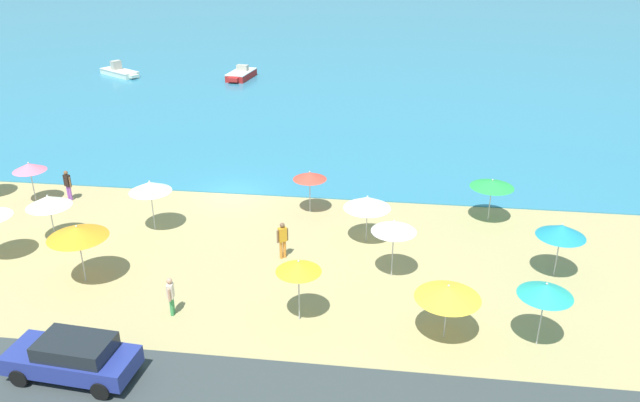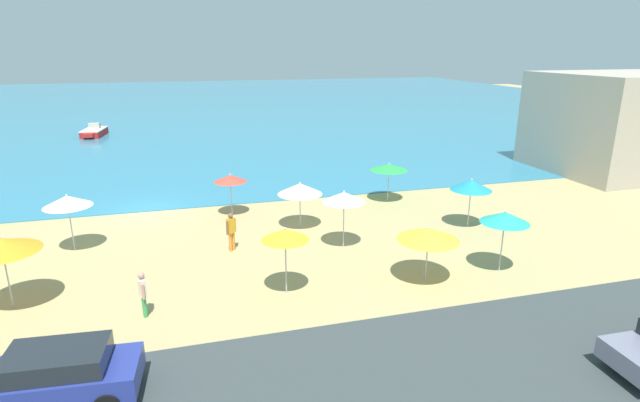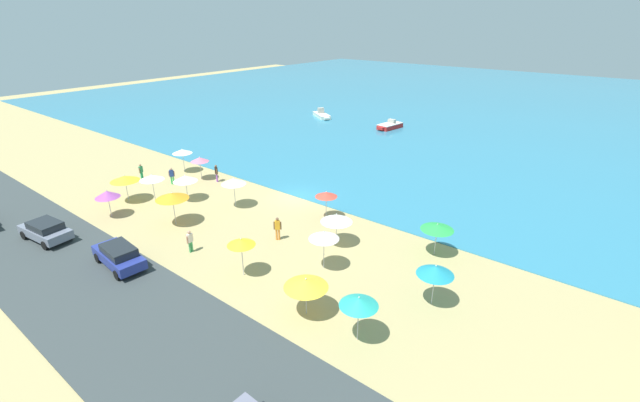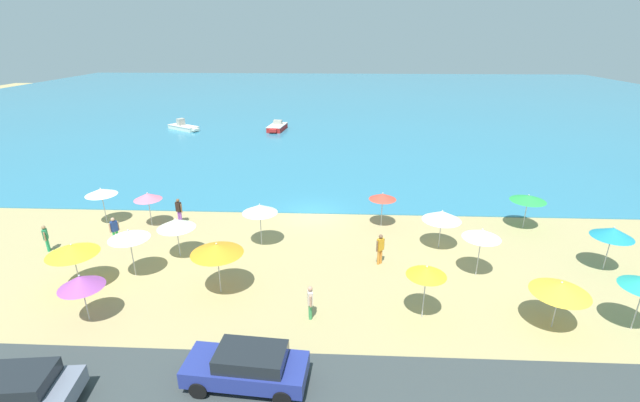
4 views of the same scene
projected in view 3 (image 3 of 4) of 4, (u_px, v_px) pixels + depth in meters
ground_plane at (298, 197)px, 37.87m from camera, size 160.00×160.00×0.00m
sea at (498, 104)px, 77.32m from camera, size 150.00×110.00×0.05m
coastal_road at (94, 291)px, 24.95m from camera, size 80.00×8.00×0.06m
beach_umbrella_0 at (435, 270)px, 23.04m from camera, size 2.04×2.04×2.51m
beach_umbrella_1 at (337, 218)px, 29.34m from camera, size 2.22×2.22×2.37m
beach_umbrella_2 at (152, 177)px, 35.75m from camera, size 2.03×2.03×2.64m
beach_umbrella_3 at (324, 235)px, 26.28m from camera, size 1.91×1.91×2.67m
beach_umbrella_4 at (359, 302)px, 20.32m from camera, size 1.92×1.92×2.59m
beach_umbrella_5 at (241, 242)px, 25.60m from camera, size 1.72×1.72×2.60m
beach_umbrella_6 at (172, 196)px, 32.10m from camera, size 2.48×2.48×2.65m
beach_umbrella_7 at (182, 151)px, 43.15m from camera, size 1.97×1.97×2.48m
beach_umbrella_8 at (185, 178)px, 36.52m from camera, size 2.09×2.09×2.35m
beach_umbrella_9 at (200, 160)px, 41.23m from camera, size 1.75×1.75×2.32m
beach_umbrella_10 at (234, 181)px, 35.11m from camera, size 2.06×2.06×2.61m
beach_umbrella_11 at (437, 227)px, 28.03m from camera, size 2.18×2.18×2.30m
beach_umbrella_12 at (125, 178)px, 36.27m from camera, size 2.42×2.42×2.40m
beach_umbrella_13 at (326, 194)px, 33.17m from camera, size 1.75×1.75×2.31m
beach_umbrella_14 at (107, 194)px, 33.51m from camera, size 1.89×1.89×2.27m
beach_umbrella_15 at (306, 283)px, 22.35m from camera, size 2.39×2.39×2.25m
bather_0 at (278, 227)px, 30.32m from camera, size 0.46×0.40×1.76m
bather_1 at (172, 175)px, 40.48m from camera, size 0.40×0.45×1.65m
bather_2 at (190, 240)px, 28.79m from camera, size 0.27×0.56×1.61m
bather_3 at (216, 172)px, 41.07m from camera, size 0.52×0.36×1.70m
bather_4 at (141, 171)px, 41.65m from camera, size 0.36×0.52×1.59m
parked_car_2 at (119, 255)px, 27.08m from camera, size 4.41×2.10×1.48m
parked_car_3 at (45, 230)px, 30.31m from camera, size 4.29×2.29×1.43m
skiff_nearshore at (390, 126)px, 60.68m from camera, size 2.34×4.43×1.23m
skiff_offshore at (322, 115)px, 67.49m from camera, size 4.72×3.72×1.38m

